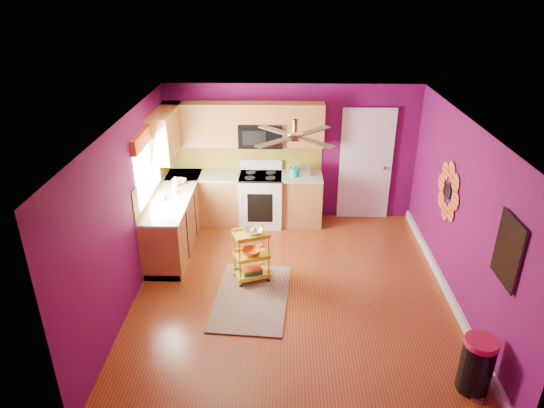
{
  "coord_description": "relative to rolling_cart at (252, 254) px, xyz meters",
  "views": [
    {
      "loc": [
        -0.15,
        -5.85,
        4.16
      ],
      "look_at": [
        -0.3,
        0.4,
        1.21
      ],
      "focal_mm": 32.0,
      "sensor_mm": 36.0,
      "label": 1
    }
  ],
  "objects": [
    {
      "name": "trash_can",
      "position": [
        2.57,
        -2.08,
        -0.11
      ],
      "size": [
        0.47,
        0.47,
        0.68
      ],
      "color": "black",
      "rests_on": "ground"
    },
    {
      "name": "toaster",
      "position": [
        0.82,
        1.93,
        0.58
      ],
      "size": [
        0.22,
        0.15,
        0.18
      ],
      "primitive_type": "cube",
      "color": "beige",
      "rests_on": "lower_cabinets"
    },
    {
      "name": "ceiling_fan",
      "position": [
        0.6,
        -0.09,
        1.84
      ],
      "size": [
        1.01,
        1.01,
        0.26
      ],
      "color": "#BF8C3F",
      "rests_on": "ground"
    },
    {
      "name": "right_wall_art",
      "position": [
        2.83,
        -0.63,
        0.99
      ],
      "size": [
        0.04,
        2.74,
        1.04
      ],
      "color": "black",
      "rests_on": "ground"
    },
    {
      "name": "counter_cup",
      "position": [
        -1.46,
        0.79,
        0.54
      ],
      "size": [
        0.13,
        0.13,
        0.1
      ],
      "primitive_type": "imported",
      "color": "white",
      "rests_on": "lower_cabinets"
    },
    {
      "name": "room_envelope",
      "position": [
        0.63,
        -0.29,
        1.18
      ],
      "size": [
        4.54,
        5.04,
        2.52
      ],
      "color": "#5E0A4B",
      "rests_on": "ground"
    },
    {
      "name": "electric_range",
      "position": [
        0.05,
        1.88,
        0.03
      ],
      "size": [
        0.76,
        0.66,
        1.13
      ],
      "color": "white",
      "rests_on": "ground"
    },
    {
      "name": "ground",
      "position": [
        0.6,
        -0.29,
        -0.45
      ],
      "size": [
        5.0,
        5.0,
        0.0
      ],
      "primitive_type": "plane",
      "color": "maroon",
      "rests_on": "ground"
    },
    {
      "name": "panel_door",
      "position": [
        1.95,
        2.18,
        0.57
      ],
      "size": [
        0.95,
        0.11,
        2.15
      ],
      "color": "white",
      "rests_on": "ground"
    },
    {
      "name": "counter_dish",
      "position": [
        -1.34,
        1.48,
        0.52
      ],
      "size": [
        0.26,
        0.26,
        0.06
      ],
      "primitive_type": "imported",
      "color": "white",
      "rests_on": "lower_cabinets"
    },
    {
      "name": "soap_bottle_b",
      "position": [
        -1.36,
        1.35,
        0.58
      ],
      "size": [
        0.14,
        0.14,
        0.18
      ],
      "primitive_type": "imported",
      "color": "white",
      "rests_on": "lower_cabinets"
    },
    {
      "name": "lower_cabinets",
      "position": [
        -0.75,
        1.53,
        -0.02
      ],
      "size": [
        2.81,
        2.31,
        0.94
      ],
      "color": "#985F29",
      "rests_on": "ground"
    },
    {
      "name": "rolling_cart",
      "position": [
        0.0,
        0.0,
        0.0
      ],
      "size": [
        0.58,
        0.5,
        0.88
      ],
      "color": "yellow",
      "rests_on": "ground"
    },
    {
      "name": "shag_rug",
      "position": [
        0.02,
        -0.46,
        -0.44
      ],
      "size": [
        1.13,
        1.72,
        0.02
      ],
      "primitive_type": "cube",
      "rotation": [
        0.0,
        0.0,
        -0.07
      ],
      "color": "black",
      "rests_on": "ground"
    },
    {
      "name": "teal_kettle",
      "position": [
        0.65,
        1.86,
        0.57
      ],
      "size": [
        0.18,
        0.18,
        0.21
      ],
      "color": "#15A39D",
      "rests_on": "lower_cabinets"
    },
    {
      "name": "soap_bottle_a",
      "position": [
        -1.32,
        1.05,
        0.57
      ],
      "size": [
        0.08,
        0.08,
        0.17
      ],
      "primitive_type": "imported",
      "color": "#EA3F72",
      "rests_on": "lower_cabinets"
    },
    {
      "name": "left_window",
      "position": [
        -1.62,
        0.76,
        1.28
      ],
      "size": [
        0.08,
        1.35,
        1.08
      ],
      "color": "white",
      "rests_on": "ground"
    },
    {
      "name": "upper_cabinetry",
      "position": [
        -0.64,
        1.88,
        1.35
      ],
      "size": [
        2.8,
        2.3,
        1.26
      ],
      "color": "#985F29",
      "rests_on": "ground"
    }
  ]
}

